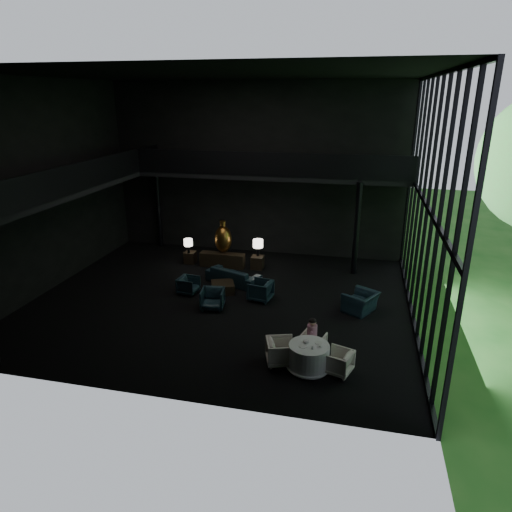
% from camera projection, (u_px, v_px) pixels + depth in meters
% --- Properties ---
extents(floor, '(14.00, 12.00, 0.02)m').
position_uv_depth(floor, '(221.00, 300.00, 17.28)').
color(floor, black).
rests_on(floor, ground).
extents(ceiling, '(14.00, 12.00, 0.02)m').
position_uv_depth(ceiling, '(215.00, 74.00, 14.62)').
color(ceiling, black).
rests_on(ceiling, ground).
extents(wall_back, '(14.00, 0.04, 8.00)m').
position_uv_depth(wall_back, '(257.00, 171.00, 21.47)').
color(wall_back, black).
rests_on(wall_back, ground).
extents(wall_front, '(14.00, 0.04, 8.00)m').
position_uv_depth(wall_front, '(140.00, 250.00, 10.44)').
color(wall_front, black).
rests_on(wall_front, ground).
extents(wall_left, '(0.04, 12.00, 8.00)m').
position_uv_depth(wall_left, '(44.00, 188.00, 17.43)').
color(wall_left, black).
rests_on(wall_left, ground).
extents(curtain_wall, '(0.20, 12.00, 8.00)m').
position_uv_depth(curtain_wall, '(428.00, 207.00, 14.49)').
color(curtain_wall, black).
rests_on(curtain_wall, ground).
extents(mezzanine_left, '(2.00, 12.00, 0.25)m').
position_uv_depth(mezzanine_left, '(67.00, 189.00, 17.22)').
color(mezzanine_left, black).
rests_on(mezzanine_left, wall_left).
extents(mezzanine_back, '(12.00, 2.00, 0.25)m').
position_uv_depth(mezzanine_back, '(273.00, 175.00, 20.34)').
color(mezzanine_back, black).
rests_on(mezzanine_back, wall_back).
extents(railing_left, '(0.06, 12.00, 1.00)m').
position_uv_depth(railing_left, '(88.00, 174.00, 16.81)').
color(railing_left, black).
rests_on(railing_left, mezzanine_left).
extents(railing_back, '(12.00, 0.06, 1.00)m').
position_uv_depth(railing_back, '(269.00, 164.00, 19.22)').
color(railing_back, black).
rests_on(railing_back, mezzanine_back).
extents(column_nw, '(0.24, 0.24, 4.00)m').
position_uv_depth(column_nw, '(158.00, 208.00, 22.91)').
color(column_nw, black).
rests_on(column_nw, floor).
extents(column_ne, '(0.24, 0.24, 4.00)m').
position_uv_depth(column_ne, '(357.00, 229.00, 19.28)').
color(column_ne, black).
rests_on(column_ne, floor).
extents(console, '(2.02, 0.46, 0.64)m').
position_uv_depth(console, '(222.00, 260.00, 20.58)').
color(console, black).
rests_on(console, floor).
extents(bronze_urn, '(0.78, 0.78, 1.45)m').
position_uv_depth(bronze_urn, '(223.00, 239.00, 20.46)').
color(bronze_urn, '#A87D34').
rests_on(bronze_urn, console).
extents(side_table_left, '(0.49, 0.49, 0.54)m').
position_uv_depth(side_table_left, '(190.00, 257.00, 21.08)').
color(side_table_left, black).
rests_on(side_table_left, floor).
extents(table_lamp_left, '(0.39, 0.39, 0.66)m').
position_uv_depth(table_lamp_left, '(188.00, 243.00, 20.70)').
color(table_lamp_left, black).
rests_on(table_lamp_left, side_table_left).
extents(side_table_right, '(0.53, 0.53, 0.58)m').
position_uv_depth(side_table_right, '(257.00, 262.00, 20.37)').
color(side_table_right, black).
rests_on(side_table_right, floor).
extents(table_lamp_right, '(0.45, 0.45, 0.75)m').
position_uv_depth(table_lamp_right, '(258.00, 244.00, 20.18)').
color(table_lamp_right, black).
rests_on(table_lamp_right, side_table_right).
extents(sofa, '(2.60, 1.56, 0.98)m').
position_uv_depth(sofa, '(233.00, 272.00, 18.73)').
color(sofa, '#0E303A').
rests_on(sofa, floor).
extents(lounge_armchair_west, '(0.72, 0.76, 0.71)m').
position_uv_depth(lounge_armchair_west, '(188.00, 285.00, 17.80)').
color(lounge_armchair_west, '#102839').
rests_on(lounge_armchair_west, floor).
extents(lounge_armchair_east, '(0.97, 1.01, 0.90)m').
position_uv_depth(lounge_armchair_east, '(260.00, 289.00, 17.21)').
color(lounge_armchair_east, '#244254').
rests_on(lounge_armchair_east, floor).
extents(lounge_armchair_south, '(0.96, 0.92, 0.89)m').
position_uv_depth(lounge_armchair_south, '(213.00, 297.00, 16.49)').
color(lounge_armchair_south, black).
rests_on(lounge_armchair_south, floor).
extents(window_armchair, '(1.26, 1.42, 1.04)m').
position_uv_depth(window_armchair, '(361.00, 298.00, 16.23)').
color(window_armchair, '#23404F').
rests_on(window_armchair, floor).
extents(coffee_table, '(1.13, 1.13, 0.39)m').
position_uv_depth(coffee_table, '(223.00, 287.00, 17.97)').
color(coffee_table, black).
rests_on(coffee_table, floor).
extents(dining_table, '(1.30, 1.30, 0.75)m').
position_uv_depth(dining_table, '(309.00, 358.00, 12.89)').
color(dining_table, white).
rests_on(dining_table, floor).
extents(dining_chair_north, '(0.74, 0.71, 0.63)m').
position_uv_depth(dining_chair_north, '(313.00, 343.00, 13.68)').
color(dining_chair_north, beige).
rests_on(dining_chair_north, floor).
extents(dining_chair_east, '(0.83, 0.86, 0.71)m').
position_uv_depth(dining_chair_east, '(338.00, 361.00, 12.69)').
color(dining_chair_east, '#ABA699').
rests_on(dining_chair_east, floor).
extents(dining_chair_west, '(0.99, 1.03, 0.85)m').
position_uv_depth(dining_chair_west, '(281.00, 350.00, 13.12)').
color(dining_chair_west, '#ACA291').
rests_on(dining_chair_west, floor).
extents(child, '(0.31, 0.31, 0.65)m').
position_uv_depth(child, '(312.00, 328.00, 13.60)').
color(child, '#D89DAE').
rests_on(child, dining_chair_north).
extents(plate_a, '(0.26, 0.26, 0.01)m').
position_uv_depth(plate_a, '(303.00, 346.00, 12.67)').
color(plate_a, white).
rests_on(plate_a, dining_table).
extents(plate_b, '(0.25, 0.25, 0.01)m').
position_uv_depth(plate_b, '(318.00, 343.00, 12.85)').
color(plate_b, white).
rests_on(plate_b, dining_table).
extents(saucer, '(0.17, 0.17, 0.01)m').
position_uv_depth(saucer, '(320.00, 346.00, 12.66)').
color(saucer, white).
rests_on(saucer, dining_table).
extents(coffee_cup, '(0.09, 0.09, 0.06)m').
position_uv_depth(coffee_cup, '(320.00, 346.00, 12.64)').
color(coffee_cup, white).
rests_on(coffee_cup, saucer).
extents(cereal_bowl, '(0.17, 0.17, 0.08)m').
position_uv_depth(cereal_bowl, '(306.00, 341.00, 12.86)').
color(cereal_bowl, white).
rests_on(cereal_bowl, dining_table).
extents(cream_pot, '(0.07, 0.07, 0.07)m').
position_uv_depth(cream_pot, '(312.00, 348.00, 12.53)').
color(cream_pot, '#99999E').
rests_on(cream_pot, dining_table).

